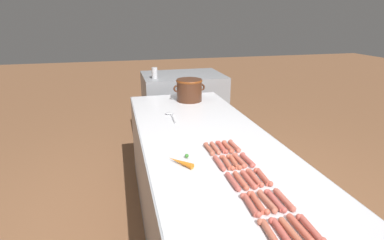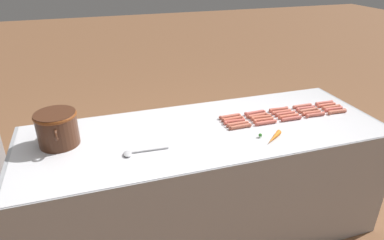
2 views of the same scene
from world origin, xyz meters
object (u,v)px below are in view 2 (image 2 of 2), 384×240
(hot_dog_0, at_px, (337,112))
(hot_dog_1, at_px, (315,115))
(hot_dog_4, at_px, (240,126))
(hot_dog_17, at_px, (281,112))
(hot_dog_3, at_px, (266,123))
(carrot, at_px, (273,137))
(hot_dog_13, at_px, (261,117))
(hot_dog_10, at_px, (331,107))
(hot_dog_23, at_px, (255,113))
(hot_dog_12, at_px, (285,114))
(hot_dog_14, at_px, (234,121))
(hot_dog_22, at_px, (279,109))
(hot_dog_19, at_px, (233,119))
(hot_dog_2, at_px, (291,118))
(hot_dog_20, at_px, (324,103))
(hot_dog_11, at_px, (308,110))
(serving_spoon, at_px, (135,153))
(hot_dog_5, at_px, (334,109))
(hot_dog_9, at_px, (237,124))
(hot_dog_7, at_px, (288,116))
(hot_dog_6, at_px, (311,113))
(hot_dog_24, at_px, (230,116))
(hot_dog_21, at_px, (302,106))
(bean_pot, at_px, (57,127))
(hot_dog_15, at_px, (326,105))
(hot_dog_16, at_px, (305,108))
(hot_dog_18, at_px, (257,115))
(hot_dog_8, at_px, (263,120))

(hot_dog_0, relative_size, hot_dog_1, 1.00)
(hot_dog_1, height_order, hot_dog_4, same)
(hot_dog_0, bearing_deg, hot_dog_17, 72.88)
(hot_dog_3, distance_m, hot_dog_17, 0.22)
(carrot, bearing_deg, hot_dog_13, -13.27)
(hot_dog_10, relative_size, hot_dog_23, 1.00)
(hot_dog_12, xyz_separation_m, hot_dog_14, (0.00, 0.40, 0.00))
(hot_dog_0, bearing_deg, hot_dog_22, 67.01)
(hot_dog_14, distance_m, hot_dog_17, 0.39)
(hot_dog_3, bearing_deg, hot_dog_19, 57.67)
(hot_dog_2, relative_size, hot_dog_12, 1.00)
(carrot, bearing_deg, hot_dog_20, -60.94)
(hot_dog_11, xyz_separation_m, serving_spoon, (-0.19, 1.30, -0.01))
(hot_dog_20, bearing_deg, hot_dog_1, 129.06)
(hot_dog_5, relative_size, hot_dog_12, 1.00)
(hot_dog_4, relative_size, hot_dog_12, 1.00)
(hot_dog_22, height_order, carrot, carrot)
(hot_dog_17, relative_size, hot_dog_20, 1.00)
(hot_dog_4, height_order, carrot, carrot)
(hot_dog_9, bearing_deg, hot_dog_3, -101.75)
(hot_dog_7, bearing_deg, hot_dog_6, -90.39)
(hot_dog_12, relative_size, carrot, 1.07)
(hot_dog_1, distance_m, hot_dog_4, 0.59)
(hot_dog_20, height_order, hot_dog_24, same)
(hot_dog_10, bearing_deg, hot_dog_20, 0.72)
(hot_dog_3, height_order, hot_dog_17, same)
(hot_dog_21, relative_size, bean_pot, 0.54)
(hot_dog_15, height_order, hot_dog_17, same)
(hot_dog_0, height_order, hot_dog_14, same)
(hot_dog_19, distance_m, serving_spoon, 0.75)
(hot_dog_11, bearing_deg, hot_dog_16, -6.91)
(hot_dog_11, relative_size, hot_dog_21, 1.00)
(hot_dog_3, bearing_deg, hot_dog_5, -85.67)
(hot_dog_18, bearing_deg, hot_dog_22, -77.70)
(serving_spoon, bearing_deg, hot_dog_21, -78.40)
(hot_dog_5, relative_size, hot_dog_22, 1.00)
(hot_dog_4, xyz_separation_m, hot_dog_16, (0.12, -0.58, 0.00))
(hot_dog_6, bearing_deg, hot_dog_10, -79.18)
(hot_dog_8, bearing_deg, hot_dog_3, 174.87)
(hot_dog_5, relative_size, hot_dog_24, 1.00)
(hot_dog_18, bearing_deg, bean_pot, 88.66)
(hot_dog_0, height_order, hot_dog_9, same)
(hot_dog_23, bearing_deg, hot_dog_11, -101.69)
(hot_dog_17, bearing_deg, hot_dog_9, 101.61)
(hot_dog_0, height_order, hot_dog_19, same)
(hot_dog_14, relative_size, carrot, 1.07)
(hot_dog_7, distance_m, hot_dog_23, 0.23)
(hot_dog_16, distance_m, hot_dog_23, 0.39)
(hot_dog_9, distance_m, hot_dog_21, 0.60)
(hot_dog_5, relative_size, hot_dog_14, 1.00)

